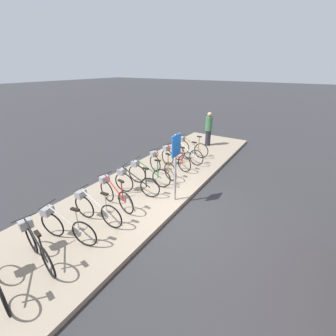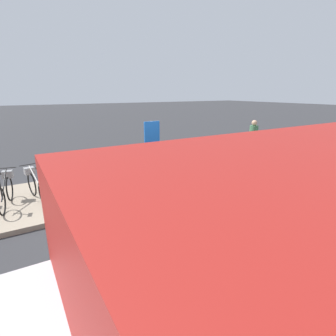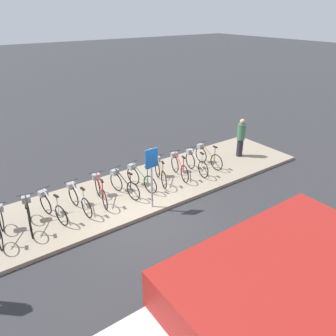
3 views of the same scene
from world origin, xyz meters
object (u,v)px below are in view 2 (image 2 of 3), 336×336
at_px(parked_bicycle_1, 6,190).
at_px(pedestrian, 253,140).
at_px(parked_bicycle_8, 186,160).
at_px(parked_bicycle_3, 69,179).
at_px(parked_bicycle_5, 123,170).
at_px(parked_bicycle_4, 96,174).
at_px(parked_bicycle_10, 217,155).
at_px(parked_bicycle_6, 143,166).
at_px(parked_bicycle_7, 165,163).
at_px(parked_bicycle_2, 36,184).
at_px(sign_post, 152,146).
at_px(parked_bicycle_9, 205,158).

height_order(parked_bicycle_1, pedestrian, pedestrian).
xyz_separation_m(parked_bicycle_1, parked_bicycle_8, (5.47, 0.06, 0.00)).
xyz_separation_m(parked_bicycle_3, parked_bicycle_5, (1.60, 0.05, 0.00)).
bearing_deg(parked_bicycle_4, parked_bicycle_10, 0.04).
xyz_separation_m(parked_bicycle_6, parked_bicycle_8, (1.68, -0.06, 0.00)).
bearing_deg(parked_bicycle_4, parked_bicycle_7, -0.11).
bearing_deg(parked_bicycle_3, parked_bicycle_2, 177.42).
bearing_deg(parked_bicycle_7, parked_bicycle_8, -4.50).
bearing_deg(parked_bicycle_1, parked_bicycle_2, 5.65).
bearing_deg(parked_bicycle_6, sign_post, -103.93).
relative_size(parked_bicycle_7, pedestrian, 0.90).
xyz_separation_m(parked_bicycle_1, parked_bicycle_9, (6.19, -0.04, 0.00)).
height_order(parked_bicycle_1, parked_bicycle_5, same).
xyz_separation_m(parked_bicycle_2, parked_bicycle_6, (3.12, 0.06, 0.00)).
distance_m(parked_bicycle_6, parked_bicycle_10, 3.17).
bearing_deg(parked_bicycle_6, parked_bicycle_1, -178.06).
xyz_separation_m(parked_bicycle_8, parked_bicycle_9, (0.73, -0.10, 0.00)).
relative_size(parked_bicycle_1, parked_bicycle_6, 1.00).
relative_size(parked_bicycle_1, pedestrian, 0.93).
bearing_deg(parked_bicycle_7, parked_bicycle_5, -178.12).
relative_size(parked_bicycle_3, parked_bicycle_7, 1.05).
bearing_deg(parked_bicycle_7, parked_bicycle_3, -178.18).
xyz_separation_m(parked_bicycle_1, parked_bicycle_2, (0.67, 0.07, 0.00)).
xyz_separation_m(parked_bicycle_6, parked_bicycle_7, (0.86, 0.00, 0.00)).
bearing_deg(parked_bicycle_6, parked_bicycle_7, 0.04).
xyz_separation_m(parked_bicycle_10, pedestrian, (1.78, -0.10, 0.44)).
height_order(parked_bicycle_3, sign_post, sign_post).
height_order(parked_bicycle_6, parked_bicycle_10, same).
bearing_deg(parked_bicycle_3, parked_bicycle_6, 2.49).
bearing_deg(parked_bicycle_2, parked_bicycle_7, 0.91).
distance_m(parked_bicycle_3, parked_bicycle_6, 2.30).
xyz_separation_m(parked_bicycle_1, parked_bicycle_5, (3.09, 0.08, 0.00)).
distance_m(parked_bicycle_6, pedestrian, 4.97).
bearing_deg(parked_bicycle_6, parked_bicycle_5, -175.86).
relative_size(parked_bicycle_1, parked_bicycle_7, 1.04).
distance_m(parked_bicycle_4, parked_bicycle_6, 1.50).
height_order(parked_bicycle_4, parked_bicycle_8, same).
height_order(parked_bicycle_6, parked_bicycle_7, same).
xyz_separation_m(parked_bicycle_10, sign_post, (-3.49, -1.32, 0.95)).
bearing_deg(parked_bicycle_10, parked_bicycle_5, -179.13).
bearing_deg(parked_bicycle_6, parked_bicycle_2, -178.85).
bearing_deg(parked_bicycle_1, parked_bicycle_6, 1.94).
distance_m(parked_bicycle_9, pedestrian, 2.58).
distance_m(parked_bicycle_2, parked_bicycle_3, 0.83).
bearing_deg(sign_post, parked_bicycle_10, 20.70).
xyz_separation_m(parked_bicycle_4, parked_bicycle_9, (3.91, -0.17, 0.00)).
bearing_deg(parked_bicycle_10, parked_bicycle_7, -179.81).
xyz_separation_m(parked_bicycle_2, parked_bicycle_5, (2.42, 0.01, 0.00)).
relative_size(parked_bicycle_3, parked_bicycle_6, 1.01).
xyz_separation_m(parked_bicycle_3, parked_bicycle_9, (4.70, -0.07, 0.00)).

